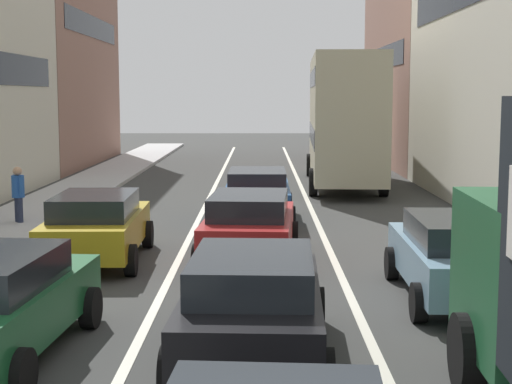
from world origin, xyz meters
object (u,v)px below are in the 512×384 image
Objects in this scene: sedan_left_lane_third at (97,225)px; hatchback_centre_lane_third at (250,225)px; sedan_centre_lane_second at (253,303)px; bus_mid_queue_primary at (344,115)px; coupe_centre_lane_fourth at (257,194)px; pedestrian_near_kerb at (18,193)px; sedan_right_lane_behind_truck at (458,255)px.

hatchback_centre_lane_third is at bearing -91.10° from sedan_left_lane_third.
bus_mid_queue_primary is at bearing -7.09° from sedan_centre_lane_second.
sedan_left_lane_third and coupe_centre_lane_fourth have the same top height.
sedan_centre_lane_second is at bearing -153.14° from sedan_left_lane_third.
sedan_left_lane_third is at bearing -92.37° from pedestrian_near_kerb.
bus_mid_queue_primary is (-0.17, 17.36, 2.03)m from sedan_right_lane_behind_truck.
hatchback_centre_lane_third is 3.31m from sedan_left_lane_third.
bus_mid_queue_primary is (6.83, 14.18, 2.03)m from sedan_left_lane_third.
pedestrian_near_kerb is (-3.06, 4.41, 0.15)m from sedan_left_lane_third.
sedan_right_lane_behind_truck is 12.60m from pedestrian_near_kerb.
hatchback_centre_lane_third is 14.73m from bus_mid_queue_primary.
bus_mid_queue_primary is at bearing -20.67° from coupe_centre_lane_fourth.
pedestrian_near_kerb reaches higher than sedan_right_lane_behind_truck.
sedan_right_lane_behind_truck is at bearing -127.27° from hatchback_centre_lane_third.
sedan_left_lane_third is at bearing 147.86° from coupe_centre_lane_fourth.
pedestrian_near_kerb is at bearing 33.42° from sedan_centre_lane_second.
hatchback_centre_lane_third is 4.89m from sedan_right_lane_behind_truck.
bus_mid_queue_primary is (3.38, 8.76, 2.03)m from coupe_centre_lane_fourth.
bus_mid_queue_primary reaches higher than sedan_left_lane_third.
bus_mid_queue_primary reaches higher than hatchback_centre_lane_third.
hatchback_centre_lane_third is at bearing 168.69° from bus_mid_queue_primary.
coupe_centre_lane_fourth is 9.30m from sedan_right_lane_behind_truck.
sedan_right_lane_behind_truck is 17.48m from bus_mid_queue_primary.
sedan_centre_lane_second is at bearing -179.70° from coupe_centre_lane_fourth.
sedan_right_lane_behind_truck is (7.00, -3.17, 0.00)m from sedan_left_lane_third.
coupe_centre_lane_fourth is 6.59m from pedestrian_near_kerb.
sedan_centre_lane_second and coupe_centre_lane_fourth have the same top height.
bus_mid_queue_primary reaches higher than coupe_centre_lane_fourth.
pedestrian_near_kerb is (-9.89, -9.77, -1.88)m from bus_mid_queue_primary.
sedan_centre_lane_second is at bearing -175.19° from hatchback_centre_lane_third.
coupe_centre_lane_fourth is 0.41× the size of bus_mid_queue_primary.
sedan_right_lane_behind_truck is (3.55, -8.60, 0.00)m from coupe_centre_lane_fourth.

